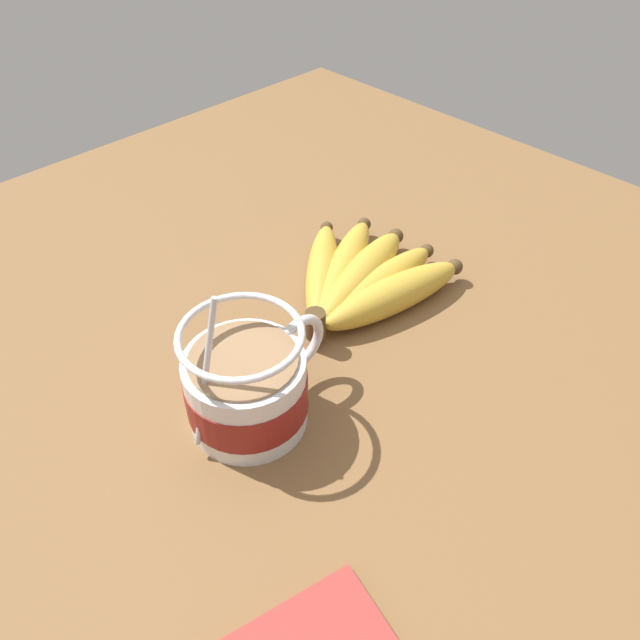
{
  "coord_description": "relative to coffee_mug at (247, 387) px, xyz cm",
  "views": [
    {
      "loc": [
        -25.2,
        -26.77,
        47.17
      ],
      "look_at": [
        4.87,
        3.96,
        8.4
      ],
      "focal_mm": 35.0,
      "sensor_mm": 36.0,
      "label": 1
    }
  ],
  "objects": [
    {
      "name": "coffee_mug",
      "position": [
        0.0,
        0.0,
        0.0
      ],
      "size": [
        14.64,
        10.41,
        15.03
      ],
      "color": "silver",
      "rests_on": "table"
    },
    {
      "name": "banana_bunch",
      "position": [
        19.64,
        4.98,
        -2.22
      ],
      "size": [
        20.2,
        18.71,
        4.21
      ],
      "color": "#4C381E",
      "rests_on": "table"
    },
    {
      "name": "table",
      "position": [
        4.97,
        -2.64,
        -5.99
      ],
      "size": [
        116.95,
        116.95,
        3.85
      ],
      "color": "brown",
      "rests_on": "ground"
    }
  ]
}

